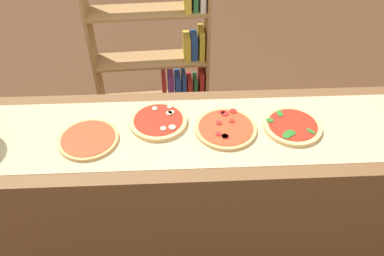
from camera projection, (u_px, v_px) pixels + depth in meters
ground_plane at (192, 246)px, 2.38m from camera, size 12.00×12.00×0.00m
counter at (192, 197)px, 2.07m from camera, size 2.24×0.60×0.95m
parchment_paper at (192, 131)px, 1.75m from camera, size 1.98×0.46×0.00m
pizza_plain_0 at (88, 139)px, 1.70m from camera, size 0.26×0.26×0.02m
pizza_mushroom_1 at (159, 121)px, 1.79m from camera, size 0.27×0.27×0.03m
pizza_pepperoni_2 at (226, 128)px, 1.76m from camera, size 0.28×0.28×0.02m
pizza_spinach_3 at (292, 126)px, 1.76m from camera, size 0.26×0.26×0.03m
bookshelf at (167, 69)px, 2.72m from camera, size 0.79×0.26×1.42m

